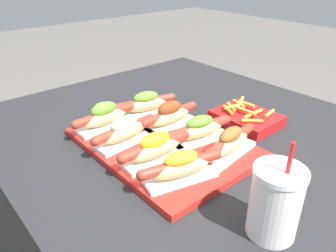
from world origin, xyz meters
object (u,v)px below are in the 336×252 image
(hot_dog_0, at_px, (104,117))
(hot_dog_3, at_px, (181,167))
(hot_dog_5, at_px, (169,116))
(fries_basket, at_px, (246,118))
(hot_dog_7, at_px, (230,143))
(sauce_bowl, at_px, (106,108))
(hot_dog_1, at_px, (125,131))
(hot_dog_6, at_px, (199,130))
(hot_dog_2, at_px, (155,148))
(drink_cup, at_px, (275,202))
(serving_tray, at_px, (163,144))
(hot_dog_4, at_px, (146,104))

(hot_dog_0, height_order, hot_dog_3, hot_dog_0)
(hot_dog_5, distance_m, fries_basket, 0.25)
(hot_dog_7, relative_size, sauce_bowl, 3.03)
(hot_dog_7, distance_m, sauce_bowl, 0.48)
(hot_dog_1, distance_m, hot_dog_6, 0.20)
(hot_dog_2, height_order, drink_cup, drink_cup)
(hot_dog_0, bearing_deg, drink_cup, 3.38)
(serving_tray, distance_m, hot_dog_2, 0.11)
(hot_dog_2, distance_m, fries_basket, 0.37)
(hot_dog_4, distance_m, hot_dog_6, 0.23)
(hot_dog_3, bearing_deg, hot_dog_2, 176.73)
(hot_dog_5, bearing_deg, hot_dog_6, 2.99)
(hot_dog_5, bearing_deg, hot_dog_2, -51.47)
(hot_dog_2, relative_size, drink_cup, 1.04)
(hot_dog_7, distance_m, drink_cup, 0.25)
(hot_dog_5, height_order, fries_basket, hot_dog_5)
(hot_dog_4, relative_size, hot_dog_6, 0.99)
(hot_dog_3, height_order, drink_cup, drink_cup)
(hot_dog_1, xyz_separation_m, hot_dog_5, (0.01, 0.16, 0.00))
(hot_dog_1, bearing_deg, serving_tray, 53.95)
(drink_cup, bearing_deg, hot_dog_2, -174.71)
(hot_dog_3, bearing_deg, sauce_bowl, 170.09)
(hot_dog_5, bearing_deg, fries_basket, 62.31)
(hot_dog_7, height_order, fries_basket, hot_dog_7)
(hot_dog_1, bearing_deg, sauce_bowl, 161.14)
(hot_dog_1, distance_m, hot_dog_7, 0.28)
(serving_tray, distance_m, hot_dog_0, 0.20)
(hot_dog_1, bearing_deg, hot_dog_0, 178.00)
(hot_dog_6, distance_m, drink_cup, 0.34)
(serving_tray, height_order, hot_dog_6, hot_dog_6)
(hot_dog_5, xyz_separation_m, drink_cup, (0.44, -0.12, 0.02))
(sauce_bowl, bearing_deg, hot_dog_5, 16.15)
(hot_dog_5, distance_m, hot_dog_6, 0.12)
(hot_dog_6, height_order, drink_cup, drink_cup)
(hot_dog_3, bearing_deg, serving_tray, 153.37)
(sauce_bowl, bearing_deg, hot_dog_7, 10.39)
(hot_dog_5, bearing_deg, hot_dog_3, -35.28)
(hot_dog_3, bearing_deg, hot_dog_7, 89.20)
(hot_dog_3, distance_m, hot_dog_5, 0.27)
(hot_dog_7, bearing_deg, hot_dog_4, -177.73)
(hot_dog_7, xyz_separation_m, drink_cup, (0.22, -0.13, 0.02))
(hot_dog_4, bearing_deg, sauce_bowl, -151.30)
(serving_tray, relative_size, hot_dog_2, 2.26)
(hot_dog_0, height_order, hot_dog_2, hot_dog_0)
(hot_dog_0, xyz_separation_m, hot_dog_1, (0.11, -0.00, -0.00))
(fries_basket, bearing_deg, serving_tray, -101.92)
(hot_dog_7, height_order, drink_cup, drink_cup)
(hot_dog_2, height_order, hot_dog_3, hot_dog_2)
(serving_tray, bearing_deg, hot_dog_4, 157.04)
(hot_dog_7, bearing_deg, hot_dog_5, -176.41)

